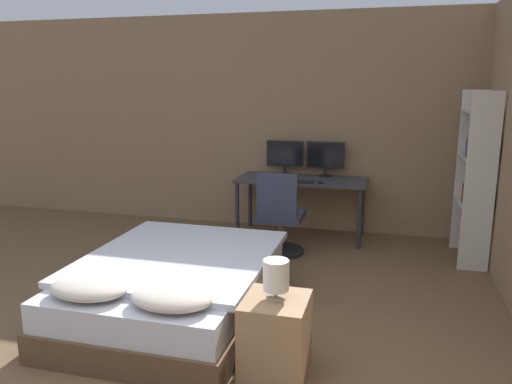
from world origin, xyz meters
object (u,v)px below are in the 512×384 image
bedside_lamp (276,276)px  office_chair (280,221)px  bed (175,287)px  desk (301,185)px  nightstand (275,337)px  computer_mouse (321,182)px  monitor_right (325,157)px  monitor_left (285,155)px  bookshelf (476,171)px  keyboard (298,182)px

bedside_lamp → office_chair: size_ratio=0.28×
bed → desk: desk is taller
nightstand → computer_mouse: (-0.10, 2.76, 0.48)m
bedside_lamp → desk: 3.01m
monitor_right → nightstand: bearing=-88.1°
computer_mouse → bedside_lamp: bearing=-87.9°
monitor_left → monitor_right: (0.51, 0.00, 0.00)m
office_chair → computer_mouse: bearing=52.6°
bed → monitor_left: (0.35, 2.62, 0.72)m
bed → bookshelf: bookshelf is taller
nightstand → monitor_left: monitor_left is taller
monitor_right → computer_mouse: bearing=-88.8°
monitor_left → keyboard: 0.58m
computer_mouse → office_chair: size_ratio=0.07×
bedside_lamp → monitor_left: size_ratio=0.56×
monitor_left → bookshelf: (2.13, -0.64, 0.01)m
keyboard → computer_mouse: (0.26, 0.00, 0.01)m
monitor_right → keyboard: bearing=-118.8°
nightstand → keyboard: (-0.36, 2.76, 0.47)m
monitor_left → bookshelf: bookshelf is taller
desk → keyboard: bearing=-90.0°
monitor_left → desk: bearing=-42.5°
computer_mouse → office_chair: 0.71m
desk → office_chair: size_ratio=1.66×
bed → nightstand: size_ratio=3.74×
bed → keyboard: size_ratio=5.63×
bedside_lamp → bookshelf: 3.00m
bed → monitor_left: 2.74m
bedside_lamp → bookshelf: bearing=59.6°
monitor_left → keyboard: monitor_left is taller
bedside_lamp → office_chair: 2.34m
bed → desk: bearing=75.8°
monitor_right → bookshelf: bookshelf is taller
monitor_left → keyboard: bearing=-61.2°
bed → bookshelf: bearing=38.6°
monitor_right → computer_mouse: (0.01, -0.46, -0.23)m
monitor_left → computer_mouse: bearing=-41.7°
monitor_left → keyboard: size_ratio=1.34×
nightstand → keyboard: 2.82m
bedside_lamp → desk: (-0.36, 2.98, -0.04)m
office_chair → monitor_left: bearing=98.9°
nightstand → computer_mouse: size_ratio=7.44×
desk → bookshelf: size_ratio=0.87×
computer_mouse → bookshelf: bookshelf is taller
monitor_right → desk: bearing=-137.5°
keyboard → monitor_left: bearing=118.8°
desk → computer_mouse: 0.36m
monitor_right → office_chair: (-0.36, -0.94, -0.59)m
monitor_right → office_chair: bearing=-110.9°
bedside_lamp → keyboard: 2.78m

